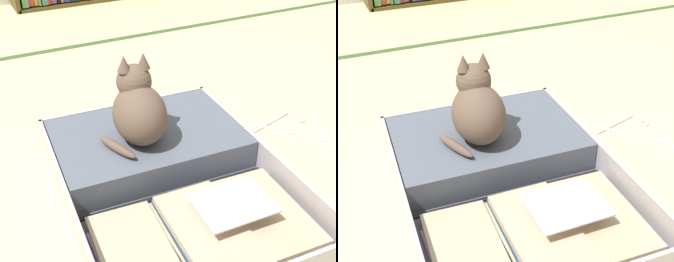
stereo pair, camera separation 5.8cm
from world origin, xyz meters
The scene contains 5 objects.
ground_plane centered at (0.00, 0.00, 0.00)m, with size 10.00×10.00×0.00m, color #C6BD8D.
tatami_border centered at (0.00, 1.36, 0.00)m, with size 4.80×0.05×0.00m.
open_suitcase centered at (-0.11, 0.00, 0.05)m, with size 0.74×0.98×0.13m.
black_cat centered at (-0.15, 0.12, 0.24)m, with size 0.24×0.25×0.30m.
clothes_hanger centered at (0.53, 0.06, 0.00)m, with size 0.31×0.34×0.01m.
Camera 1 is at (-0.64, -1.09, 0.98)m, focal length 47.58 mm.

